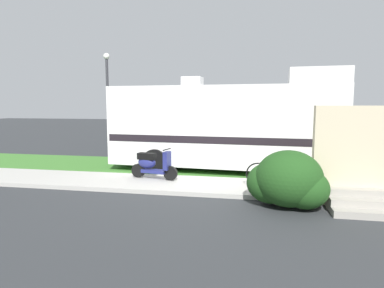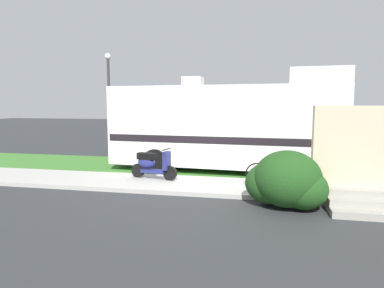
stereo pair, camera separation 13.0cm
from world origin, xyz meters
TOP-DOWN VIEW (x-y plane):
  - ground_plane at (0.00, 0.00)m, footprint 80.00×80.00m
  - sidewalk at (0.00, -1.20)m, footprint 24.00×2.00m
  - grass_strip at (0.00, 1.50)m, footprint 24.00×3.40m
  - motorhome_rv at (1.09, 1.38)m, footprint 8.10×3.10m
  - scooter at (-1.04, -0.84)m, footprint 1.56×0.58m
  - bicycle at (2.70, -1.18)m, footprint 1.71×0.52m
  - pickup_truck_near at (2.79, 6.23)m, footprint 5.40×2.20m
  - porch_steps at (4.49, -2.29)m, footprint 2.00×1.26m
  - bush_by_porch at (2.86, -2.69)m, footprint 1.88×1.41m
  - bottle_green at (4.70, -1.10)m, footprint 0.08×0.08m
  - bottle_spare at (4.10, -0.98)m, footprint 0.08×0.08m
  - street_lamp_post at (-4.53, 3.60)m, footprint 0.28×0.28m

SIDE VIEW (x-z plane):
  - ground_plane at x=0.00m, z-range 0.00..0.00m
  - grass_strip at x=0.00m, z-range 0.00..0.08m
  - sidewalk at x=0.00m, z-range 0.00..0.12m
  - bottle_green at x=4.70m, z-range 0.10..0.33m
  - bottle_spare at x=4.10m, z-range 0.10..0.37m
  - bicycle at x=2.70m, z-range 0.05..0.95m
  - scooter at x=-1.04m, z-range 0.09..1.06m
  - bush_by_porch at x=2.86m, z-range -0.04..1.30m
  - pickup_truck_near at x=2.79m, z-range 0.06..1.85m
  - porch_steps at x=4.49m, z-range -0.23..2.17m
  - motorhome_rv at x=1.09m, z-range -0.09..3.46m
  - street_lamp_post at x=-4.53m, z-range 0.47..5.16m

